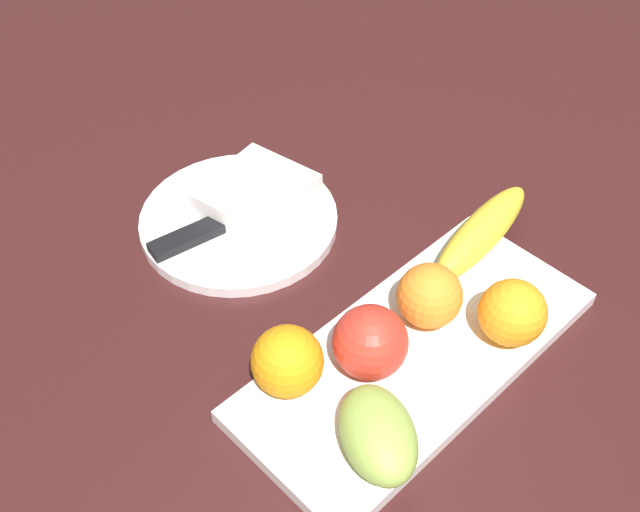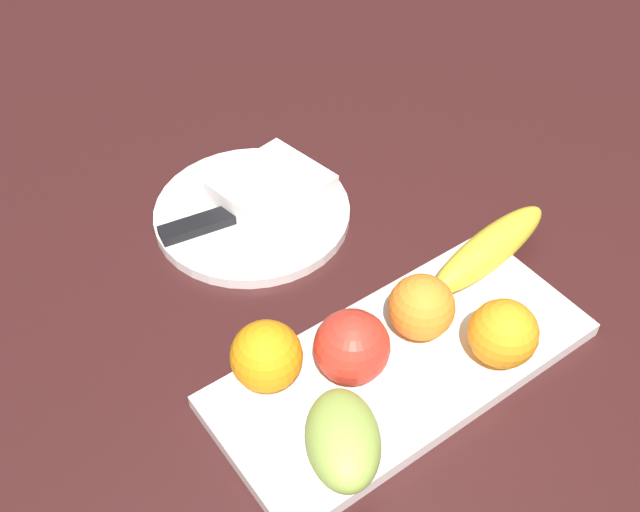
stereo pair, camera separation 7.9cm
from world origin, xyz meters
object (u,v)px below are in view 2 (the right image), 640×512
object	(u,v)px
grape_bunch	(343,439)
knife	(212,221)
apple	(352,347)
orange_near_apple	(503,334)
fruit_tray	(402,364)
banana	(490,248)
orange_center	(266,356)
dinner_plate	(252,213)
folded_napkin	(272,189)
orange_near_banana	(421,307)

from	to	relation	value
grape_bunch	knife	size ratio (longest dim) A/B	0.54
apple	orange_near_apple	distance (m)	0.14
fruit_tray	knife	xyz separation A→B (m)	(-0.05, 0.27, 0.01)
banana	knife	size ratio (longest dim) A/B	0.97
apple	fruit_tray	bearing A→B (deg)	-21.89
apple	orange_center	xyz separation A→B (m)	(-0.07, 0.04, -0.00)
grape_bunch	dinner_plate	world-z (taller)	grape_bunch
fruit_tray	orange_near_apple	size ratio (longest dim) A/B	5.67
apple	folded_napkin	world-z (taller)	apple
apple	orange_near_banana	distance (m)	0.08
orange_near_banana	orange_center	xyz separation A→B (m)	(-0.15, 0.04, 0.00)
fruit_tray	apple	xyz separation A→B (m)	(-0.05, 0.02, 0.04)
banana	dinner_plate	world-z (taller)	banana
orange_center	folded_napkin	bearing A→B (deg)	55.75
dinner_plate	banana	bearing A→B (deg)	-54.82
dinner_plate	knife	world-z (taller)	knife
apple	folded_napkin	size ratio (longest dim) A/B	0.61
fruit_tray	banana	distance (m)	0.17
grape_bunch	orange_near_banana	bearing A→B (deg)	24.82
knife	orange_near_apple	bearing A→B (deg)	-58.78
apple	grape_bunch	xyz separation A→B (m)	(-0.06, -0.07, -0.01)
dinner_plate	grape_bunch	bearing A→B (deg)	-108.79
fruit_tray	folded_napkin	size ratio (longest dim) A/B	3.23
fruit_tray	dinner_plate	bearing A→B (deg)	90.00
orange_center	orange_near_banana	bearing A→B (deg)	-13.84
orange_near_banana	dinner_plate	world-z (taller)	orange_near_banana
folded_napkin	banana	bearing A→B (deg)	-59.99
banana	knife	bearing A→B (deg)	124.81
orange_near_apple	grape_bunch	bearing A→B (deg)	179.29
orange_near_banana	folded_napkin	bearing A→B (deg)	92.00
fruit_tray	grape_bunch	world-z (taller)	grape_bunch
apple	orange_center	bearing A→B (deg)	150.81
banana	orange_center	size ratio (longest dim) A/B	2.64
fruit_tray	dinner_plate	distance (m)	0.27
orange_near_apple	orange_near_banana	world-z (taller)	same
fruit_tray	orange_near_banana	size ratio (longest dim) A/B	5.73
apple	knife	distance (m)	0.25
orange_near_banana	apple	bearing A→B (deg)	-179.70
orange_near_banana	banana	bearing A→B (deg)	12.41
orange_near_banana	folded_napkin	distance (m)	0.25
banana	dinner_plate	size ratio (longest dim) A/B	0.78
orange_near_banana	knife	xyz separation A→B (m)	(-0.09, 0.25, -0.03)
orange_near_apple	knife	bearing A→B (deg)	111.61
apple	dinner_plate	distance (m)	0.26
apple	folded_napkin	xyz separation A→B (m)	(0.08, 0.25, -0.02)
dinner_plate	folded_napkin	xyz separation A→B (m)	(0.03, 0.00, 0.02)
fruit_tray	orange_near_banana	world-z (taller)	orange_near_banana
fruit_tray	orange_center	bearing A→B (deg)	153.70
orange_near_apple	dinner_plate	bearing A→B (deg)	103.64
folded_napkin	knife	xyz separation A→B (m)	(-0.08, 0.00, -0.01)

